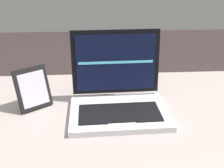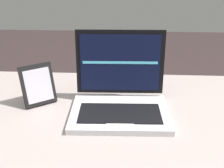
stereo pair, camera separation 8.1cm
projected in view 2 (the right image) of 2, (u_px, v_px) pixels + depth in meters
name	position (u px, v px, depth m)	size (l,w,h in m)	color
desk	(134.00, 141.00, 0.95)	(1.44, 0.65, 0.73)	gray
laptop_front	(120.00, 97.00, 0.89)	(0.32, 0.25, 0.25)	silver
photo_frame	(38.00, 85.00, 0.93)	(0.12, 0.10, 0.14)	black
coffee_mug	(130.00, 77.00, 1.04)	(0.12, 0.08, 0.10)	#336BA8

